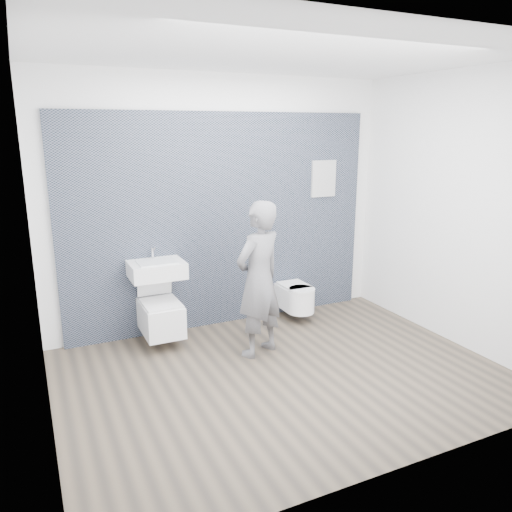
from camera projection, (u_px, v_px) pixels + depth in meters
name	position (u px, v px, depth m)	size (l,w,h in m)	color
ground	(283.00, 374.00, 4.64)	(4.00, 4.00, 0.00)	brown
room_shell	(286.00, 187.00, 4.21)	(4.00, 4.00, 4.00)	white
tile_wall	(225.00, 321.00, 5.93)	(3.60, 0.06, 2.40)	black
washbasin	(157.00, 269.00, 5.17)	(0.56, 0.42, 0.42)	white
toilet_square	(161.00, 315.00, 5.23)	(0.39, 0.56, 0.76)	white
toilet_rounded	(297.00, 298.00, 5.93)	(0.32, 0.55, 0.30)	white
info_placard	(319.00, 306.00, 6.42)	(0.33, 0.03, 0.44)	white
visitor	(259.00, 280.00, 4.89)	(0.57, 0.37, 1.56)	slate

